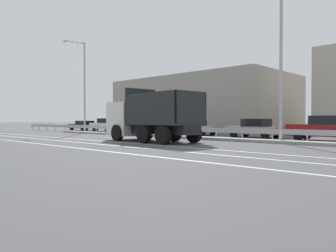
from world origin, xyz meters
TOP-DOWN VIEW (x-y plane):
  - ground_plane at (0.00, 0.00)m, footprint 320.00×320.00m
  - lane_strip_0 at (3.18, -4.19)m, footprint 51.40×0.16m
  - lane_strip_1 at (3.18, -5.93)m, footprint 51.40×0.16m
  - lane_strip_2 at (3.18, -8.05)m, footprint 51.40×0.16m
  - median_island at (0.00, 1.65)m, footprint 28.27×1.10m
  - median_guardrail at (-0.00, 2.84)m, footprint 51.40×0.09m
  - dump_truck at (2.26, -2.31)m, footprint 7.06×3.18m
  - median_road_sign at (-0.36, 1.65)m, footprint 0.79×0.16m
  - street_lamp_0 at (-11.09, 1.65)m, footprint 0.71×2.24m
  - street_lamp_1 at (9.47, 1.61)m, footprint 0.71×2.12m
  - parked_car_0 at (-18.09, 6.17)m, footprint 4.75×2.07m
  - parked_car_1 at (-12.87, 6.12)m, footprint 4.90×2.27m
  - parked_car_2 at (-6.62, 6.12)m, footprint 4.25×2.25m
  - parked_car_3 at (-0.45, 6.19)m, footprint 4.50×2.04m
  - parked_car_4 at (5.63, 5.90)m, footprint 4.10×2.04m
  - parked_car_5 at (10.65, 5.69)m, footprint 4.53×2.00m
  - background_building_0 at (-7.52, 16.70)m, footprint 20.94×12.32m

SIDE VIEW (x-z plane):
  - ground_plane at x=0.00m, z-range 0.00..0.00m
  - lane_strip_0 at x=3.18m, z-range 0.00..0.01m
  - lane_strip_1 at x=3.18m, z-range 0.00..0.01m
  - lane_strip_2 at x=3.18m, z-range 0.00..0.01m
  - median_island at x=0.00m, z-range 0.00..0.18m
  - median_guardrail at x=0.00m, z-range 0.18..0.96m
  - parked_car_0 at x=-18.09m, z-range 0.03..1.26m
  - parked_car_3 at x=-0.45m, z-range 0.01..1.33m
  - parked_car_4 at x=5.63m, z-range 0.00..1.42m
  - parked_car_1 at x=-12.87m, z-range 0.00..1.52m
  - parked_car_5 at x=10.65m, z-range -0.01..1.61m
  - parked_car_2 at x=-6.62m, z-range -0.01..1.62m
  - dump_truck at x=2.26m, z-range -0.40..2.95m
  - median_road_sign at x=-0.36m, z-range 0.09..2.67m
  - background_building_0 at x=-7.52m, z-range 0.00..6.45m
  - street_lamp_0 at x=-11.09m, z-range 0.49..9.65m
  - street_lamp_1 at x=9.47m, z-range 0.48..10.26m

